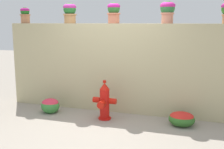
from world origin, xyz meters
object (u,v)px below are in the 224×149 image
(fire_hydrant, at_px, (104,102))
(potted_plant_3, at_px, (168,10))
(potted_plant_2, at_px, (114,11))
(potted_plant_1, at_px, (70,11))
(flower_bush_left, at_px, (182,118))
(potted_plant_0, at_px, (25,14))
(flower_bush_right, at_px, (50,105))

(fire_hydrant, bearing_deg, potted_plant_3, 31.00)
(potted_plant_2, distance_m, potted_plant_3, 1.11)
(potted_plant_1, bearing_deg, potted_plant_2, -1.44)
(potted_plant_2, xyz_separation_m, flower_bush_left, (1.52, -0.51, -2.02))
(potted_plant_3, distance_m, fire_hydrant, 2.23)
(potted_plant_0, height_order, potted_plant_1, potted_plant_1)
(potted_plant_1, height_order, flower_bush_left, potted_plant_1)
(potted_plant_2, xyz_separation_m, flower_bush_right, (-1.25, -0.59, -1.99))
(potted_plant_0, relative_size, potted_plant_3, 0.84)
(potted_plant_1, relative_size, flower_bush_left, 0.91)
(flower_bush_left, xyz_separation_m, flower_bush_right, (-2.77, -0.08, 0.03))
(potted_plant_0, xyz_separation_m, potted_plant_2, (2.19, -0.02, 0.04))
(potted_plant_0, relative_size, flower_bush_left, 0.75)
(potted_plant_0, relative_size, potted_plant_2, 0.85)
(fire_hydrant, xyz_separation_m, flower_bush_left, (1.51, 0.12, -0.22))
(flower_bush_right, bearing_deg, potted_plant_1, 70.52)
(potted_plant_0, height_order, potted_plant_3, potted_plant_3)
(flower_bush_left, relative_size, flower_bush_right, 1.22)
(potted_plant_3, height_order, flower_bush_left, potted_plant_3)
(potted_plant_0, height_order, fire_hydrant, potted_plant_0)
(potted_plant_0, distance_m, potted_plant_3, 3.30)
(flower_bush_left, bearing_deg, potted_plant_0, 171.77)
(fire_hydrant, bearing_deg, flower_bush_right, 178.34)
(potted_plant_1, xyz_separation_m, flower_bush_right, (-0.22, -0.62, -2.00))
(potted_plant_1, bearing_deg, fire_hydrant, -32.30)
(potted_plant_1, distance_m, flower_bush_right, 2.11)
(potted_plant_1, height_order, potted_plant_3, potted_plant_1)
(potted_plant_0, bearing_deg, potted_plant_1, 0.17)
(potted_plant_2, bearing_deg, flower_bush_right, -154.64)
(fire_hydrant, distance_m, flower_bush_right, 1.27)
(fire_hydrant, height_order, flower_bush_left, fire_hydrant)
(fire_hydrant, relative_size, flower_bush_right, 1.98)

